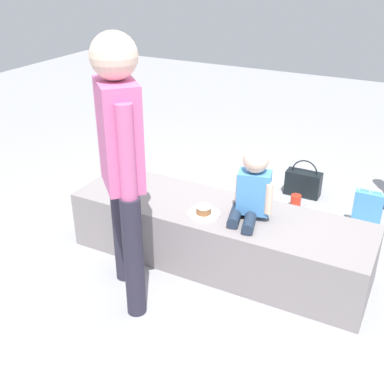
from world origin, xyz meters
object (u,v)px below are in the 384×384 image
adult_standing (121,152)px  gift_bag (367,211)px  water_bottle_near_gift (339,237)px  party_cup_red (296,201)px  cake_plate (204,212)px  handbag_black_leather (303,183)px  cake_box_white (229,178)px  child_seated (252,189)px

adult_standing → gift_bag: bearing=51.6°
water_bottle_near_gift → party_cup_red: 0.67m
cake_plate → handbag_black_leather: cake_plate is taller
gift_bag → cake_plate: bearing=-131.3°
water_bottle_near_gift → handbag_black_leather: handbag_black_leather is taller
party_cup_red → cake_box_white: size_ratio=0.35×
party_cup_red → handbag_black_leather: (-0.02, 0.27, 0.06)m
child_seated → party_cup_red: child_seated is taller
water_bottle_near_gift → party_cup_red: (-0.47, 0.47, -0.04)m
cake_box_white → adult_standing: bearing=-87.2°
water_bottle_near_gift → cake_box_white: size_ratio=0.64×
handbag_black_leather → cake_plate: bearing=-102.4°
cake_box_white → handbag_black_leather: bearing=8.2°
child_seated → adult_standing: size_ratio=0.30×
child_seated → gift_bag: bearing=56.1°
gift_bag → handbag_black_leather: gift_bag is taller
water_bottle_near_gift → handbag_black_leather: size_ratio=0.63×
adult_standing → water_bottle_near_gift: bearing=46.8°
gift_bag → cake_box_white: 1.33m
adult_standing → water_bottle_near_gift: adult_standing is taller
adult_standing → party_cup_red: bearing=69.3°
handbag_black_leather → child_seated: bearing=-90.8°
handbag_black_leather → adult_standing: bearing=-107.6°
handbag_black_leather → water_bottle_near_gift: bearing=-57.0°
child_seated → gift_bag: size_ratio=1.30×
child_seated → adult_standing: bearing=-134.7°
adult_standing → cake_plate: adult_standing is taller
party_cup_red → cake_box_white: party_cup_red is taller
gift_bag → handbag_black_leather: bearing=149.0°
adult_standing → gift_bag: size_ratio=4.39×
child_seated → water_bottle_near_gift: 0.92m
party_cup_red → adult_standing: bearing=-110.7°
child_seated → handbag_black_leather: size_ratio=1.42×
gift_bag → party_cup_red: gift_bag is taller
cake_box_white → party_cup_red: bearing=-13.4°
adult_standing → child_seated: bearing=45.3°
adult_standing → cake_box_white: adult_standing is taller
gift_bag → party_cup_red: size_ratio=3.14×
cake_plate → party_cup_red: size_ratio=1.89×
adult_standing → cake_plate: (0.29, 0.48, -0.55)m
child_seated → handbag_black_leather: 1.40m
party_cup_red → handbag_black_leather: handbag_black_leather is taller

